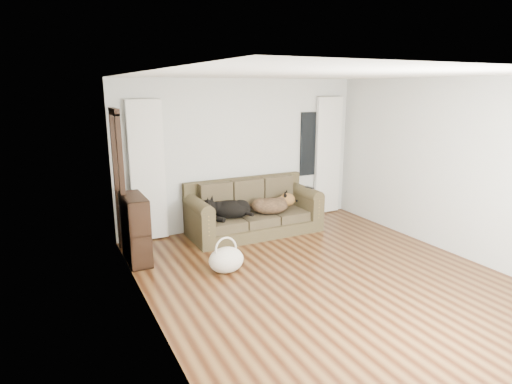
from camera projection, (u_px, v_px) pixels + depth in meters
name	position (u px, v px, depth m)	size (l,w,h in m)	color
floor	(322.00, 276.00, 5.71)	(5.00, 5.00, 0.00)	#34180B
ceiling	(330.00, 75.00, 5.09)	(5.00, 5.00, 0.00)	white
wall_back	(242.00, 154.00, 7.57)	(4.50, 0.04, 2.60)	#B9BCB7
wall_left	(147.00, 202.00, 4.42)	(0.04, 5.00, 2.60)	#B9BCB7
wall_right	(449.00, 167.00, 6.38)	(0.04, 5.00, 2.60)	#B9BCB7
curtain_left	(147.00, 171.00, 6.79)	(0.55, 0.08, 2.25)	silver
curtain_right	(328.00, 156.00, 8.32)	(0.55, 0.08, 2.25)	silver
window_pane	(312.00, 144.00, 8.15)	(0.50, 0.03, 1.20)	black
door_casing	(120.00, 185.00, 6.27)	(0.07, 0.60, 2.10)	black
sofa	(254.00, 208.00, 7.31)	(2.24, 0.97, 0.92)	black
dog_black_lab	(228.00, 210.00, 7.07)	(0.68, 0.48, 0.29)	black
dog_shepherd	(272.00, 205.00, 7.32)	(0.66, 0.47, 0.29)	black
tv_remote	(310.00, 188.00, 7.54)	(0.05, 0.16, 0.02)	black
tote_bag	(226.00, 261.00, 5.79)	(0.49, 0.38, 0.35)	beige
bookshelf	(135.00, 228.00, 6.10)	(0.29, 0.78, 0.97)	black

